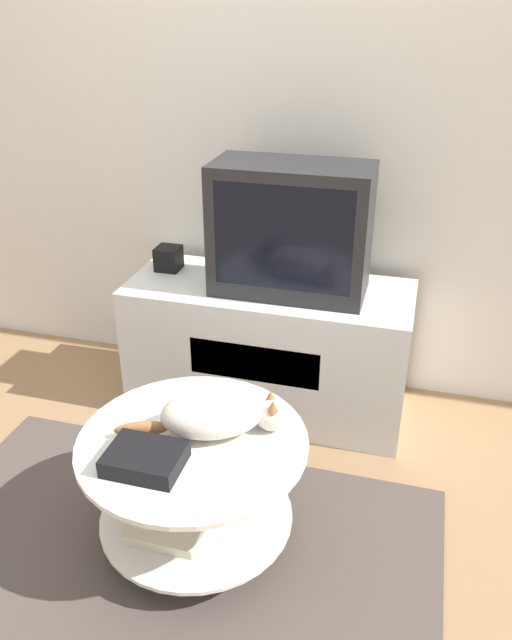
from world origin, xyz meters
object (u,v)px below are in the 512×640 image
Objects in this scene: speaker at (168,258)px; dvd_box at (145,459)px; tv at (291,230)px; cat at (216,414)px.

dvd_box is (0.36, -1.08, -0.17)m from speaker.
tv is at bearing 78.69° from dvd_box.
dvd_box is at bearing -71.37° from speaker.
tv is 5.95× the size of speaker.
tv is 0.86m from cat.
dvd_box is 0.43× the size of cat.
speaker is at bearing 108.63° from dvd_box.
speaker reaches higher than dvd_box.
dvd_box is 0.26m from cat.
tv is 1.09m from dvd_box.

